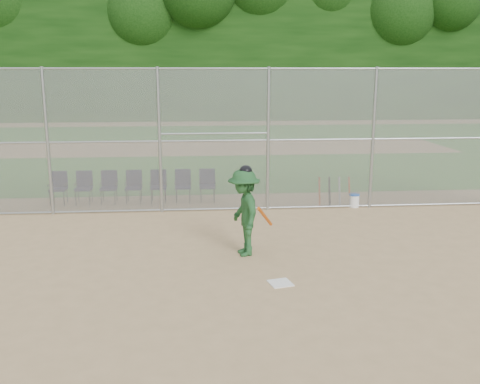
{
  "coord_description": "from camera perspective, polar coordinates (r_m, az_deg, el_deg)",
  "views": [
    {
      "loc": [
        -1.04,
        -9.72,
        3.89
      ],
      "look_at": [
        0.0,
        2.5,
        1.1
      ],
      "focal_mm": 40.0,
      "sensor_mm": 36.0,
      "label": 1
    }
  ],
  "objects": [
    {
      "name": "chair_2",
      "position": [
        16.46,
        -13.84,
        0.48
      ],
      "size": [
        0.54,
        0.52,
        0.96
      ],
      "primitive_type": null,
      "color": "black",
      "rests_on": "ground"
    },
    {
      "name": "chair_0",
      "position": [
        16.75,
        -18.84,
        0.37
      ],
      "size": [
        0.54,
        0.52,
        0.96
      ],
      "primitive_type": null,
      "color": "black",
      "rests_on": "ground"
    },
    {
      "name": "grass_strip",
      "position": [
        28.01,
        -2.7,
        4.83
      ],
      "size": [
        100.0,
        100.0,
        0.0
      ],
      "primitive_type": "plane",
      "color": "#28661E",
      "rests_on": "ground"
    },
    {
      "name": "chair_1",
      "position": [
        16.59,
        -16.36,
        0.43
      ],
      "size": [
        0.54,
        0.52,
        0.96
      ],
      "primitive_type": null,
      "color": "black",
      "rests_on": "ground"
    },
    {
      "name": "backstop_fence",
      "position": [
        14.87,
        -0.82,
        5.78
      ],
      "size": [
        16.09,
        0.09,
        4.0
      ],
      "color": "gray",
      "rests_on": "ground"
    },
    {
      "name": "chair_4",
      "position": [
        16.29,
        -8.7,
        0.58
      ],
      "size": [
        0.54,
        0.52,
        0.96
      ],
      "primitive_type": null,
      "color": "black",
      "rests_on": "ground"
    },
    {
      "name": "water_cooler",
      "position": [
        15.92,
        12.07,
        -0.87
      ],
      "size": [
        0.31,
        0.31,
        0.4
      ],
      "color": "white",
      "rests_on": "ground"
    },
    {
      "name": "dirt_patch_far",
      "position": [
        28.01,
        -2.7,
        4.84
      ],
      "size": [
        24.0,
        24.0,
        0.0
      ],
      "primitive_type": "plane",
      "color": "tan",
      "rests_on": "ground"
    },
    {
      "name": "chair_3",
      "position": [
        16.36,
        -11.29,
        0.53
      ],
      "size": [
        0.54,
        0.52,
        0.96
      ],
      "primitive_type": null,
      "color": "black",
      "rests_on": "ground"
    },
    {
      "name": "chair_5",
      "position": [
        16.25,
        -6.1,
        0.63
      ],
      "size": [
        0.54,
        0.52,
        0.96
      ],
      "primitive_type": null,
      "color": "black",
      "rests_on": "ground"
    },
    {
      "name": "home_plate",
      "position": [
        10.17,
        4.33,
        -9.66
      ],
      "size": [
        0.49,
        0.49,
        0.02
      ],
      "primitive_type": "cube",
      "rotation": [
        0.0,
        0.0,
        0.24
      ],
      "color": "white",
      "rests_on": "ground"
    },
    {
      "name": "ground",
      "position": [
        10.52,
        1.17,
        -8.88
      ],
      "size": [
        100.0,
        100.0,
        0.0
      ],
      "primitive_type": "plane",
      "color": "tan",
      "rests_on": "ground"
    },
    {
      "name": "treeline",
      "position": [
        29.78,
        -2.97,
        15.9
      ],
      "size": [
        81.0,
        60.0,
        11.0
      ],
      "color": "black",
      "rests_on": "ground"
    },
    {
      "name": "spare_bats",
      "position": [
        16.01,
        10.04,
        0.09
      ],
      "size": [
        0.96,
        0.31,
        0.85
      ],
      "color": "#D84C14",
      "rests_on": "ground"
    },
    {
      "name": "batter_at_plate",
      "position": [
        11.39,
        0.42,
        -2.15
      ],
      "size": [
        1.05,
        1.38,
        1.96
      ],
      "color": "#1F4F26",
      "rests_on": "ground"
    },
    {
      "name": "chair_6",
      "position": [
        16.25,
        -3.5,
        0.68
      ],
      "size": [
        0.54,
        0.52,
        0.96
      ],
      "primitive_type": null,
      "color": "black",
      "rests_on": "ground"
    }
  ]
}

